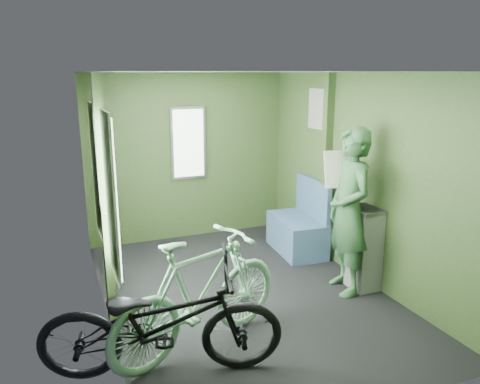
{
  "coord_description": "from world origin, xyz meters",
  "views": [
    {
      "loc": [
        -1.77,
        -4.21,
        2.29
      ],
      "look_at": [
        0.0,
        0.1,
        1.1
      ],
      "focal_mm": 35.0,
      "sensor_mm": 36.0,
      "label": 1
    }
  ],
  "objects_px": {
    "bicycle_mint": "(201,349)",
    "waste_box": "(362,248)",
    "passenger": "(349,212)",
    "bicycle_black": "(164,378)",
    "bench_seat": "(299,231)"
  },
  "relations": [
    {
      "from": "bicycle_black",
      "to": "bicycle_mint",
      "type": "relative_size",
      "value": 1.07
    },
    {
      "from": "waste_box",
      "to": "bicycle_black",
      "type": "bearing_deg",
      "value": -162.54
    },
    {
      "from": "bicycle_mint",
      "to": "bench_seat",
      "type": "distance_m",
      "value": 2.54
    },
    {
      "from": "bicycle_black",
      "to": "waste_box",
      "type": "relative_size",
      "value": 2.04
    },
    {
      "from": "passenger",
      "to": "bicycle_mint",
      "type": "bearing_deg",
      "value": -65.28
    },
    {
      "from": "bicycle_black",
      "to": "passenger",
      "type": "distance_m",
      "value": 2.46
    },
    {
      "from": "bicycle_mint",
      "to": "waste_box",
      "type": "bearing_deg",
      "value": -96.83
    },
    {
      "from": "bicycle_mint",
      "to": "waste_box",
      "type": "relative_size",
      "value": 1.92
    },
    {
      "from": "bicycle_mint",
      "to": "passenger",
      "type": "distance_m",
      "value": 2.05
    },
    {
      "from": "bicycle_black",
      "to": "waste_box",
      "type": "bearing_deg",
      "value": -57.15
    },
    {
      "from": "bicycle_mint",
      "to": "passenger",
      "type": "bearing_deg",
      "value": -95.43
    },
    {
      "from": "bicycle_black",
      "to": "bench_seat",
      "type": "relative_size",
      "value": 1.91
    },
    {
      "from": "passenger",
      "to": "waste_box",
      "type": "bearing_deg",
      "value": 100.59
    },
    {
      "from": "bicycle_mint",
      "to": "waste_box",
      "type": "distance_m",
      "value": 2.1
    },
    {
      "from": "bicycle_mint",
      "to": "waste_box",
      "type": "height_order",
      "value": "waste_box"
    }
  ]
}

